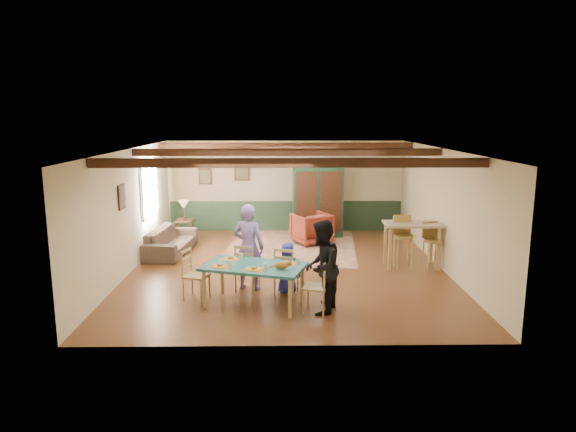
{
  "coord_description": "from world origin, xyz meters",
  "views": [
    {
      "loc": [
        -0.14,
        -11.23,
        3.41
      ],
      "look_at": [
        0.02,
        0.36,
        1.15
      ],
      "focal_mm": 32.0,
      "sensor_mm": 36.0,
      "label": 1
    }
  ],
  "objects_px": {
    "dining_chair_far_right": "(286,271)",
    "bar_stool_left": "(403,243)",
    "cat": "(281,265)",
    "person_woman": "(321,267)",
    "dining_chair_end_right": "(316,286)",
    "counter_table": "(411,245)",
    "person_man": "(249,247)",
    "sofa": "(171,241)",
    "armchair": "(311,228)",
    "end_table": "(185,230)",
    "table_lamp": "(184,210)",
    "dining_table": "(254,285)",
    "dining_chair_end_left": "(196,275)",
    "dining_chair_far_left": "(247,267)",
    "armoire": "(318,199)",
    "person_child": "(288,268)",
    "bar_stool_right": "(432,246)"
  },
  "relations": [
    {
      "from": "person_child",
      "to": "bar_stool_left",
      "type": "distance_m",
      "value": 3.08
    },
    {
      "from": "armoire",
      "to": "bar_stool_left",
      "type": "xyz_separation_m",
      "value": [
        1.71,
        -3.24,
        -0.49
      ]
    },
    {
      "from": "bar_stool_left",
      "to": "end_table",
      "type": "bearing_deg",
      "value": 151.91
    },
    {
      "from": "dining_chair_end_right",
      "to": "armoire",
      "type": "distance_m",
      "value": 5.87
    },
    {
      "from": "dining_chair_end_right",
      "to": "person_woman",
      "type": "bearing_deg",
      "value": 90.0
    },
    {
      "from": "person_man",
      "to": "cat",
      "type": "bearing_deg",
      "value": 136.55
    },
    {
      "from": "sofa",
      "to": "counter_table",
      "type": "relative_size",
      "value": 1.73
    },
    {
      "from": "armoire",
      "to": "sofa",
      "type": "height_order",
      "value": "armoire"
    },
    {
      "from": "armchair",
      "to": "end_table",
      "type": "xyz_separation_m",
      "value": [
        -3.51,
        0.42,
        -0.13
      ]
    },
    {
      "from": "person_child",
      "to": "counter_table",
      "type": "xyz_separation_m",
      "value": [
        2.84,
        1.71,
        0.01
      ]
    },
    {
      "from": "person_woman",
      "to": "counter_table",
      "type": "bearing_deg",
      "value": 157.67
    },
    {
      "from": "person_man",
      "to": "counter_table",
      "type": "xyz_separation_m",
      "value": [
        3.61,
        1.48,
        -0.35
      ]
    },
    {
      "from": "sofa",
      "to": "bar_stool_right",
      "type": "relative_size",
      "value": 1.99
    },
    {
      "from": "dining_chair_end_right",
      "to": "end_table",
      "type": "relative_size",
      "value": 1.63
    },
    {
      "from": "dining_chair_far_left",
      "to": "person_woman",
      "type": "relative_size",
      "value": 0.58
    },
    {
      "from": "dining_chair_far_left",
      "to": "armchair",
      "type": "relative_size",
      "value": 1.03
    },
    {
      "from": "cat",
      "to": "sofa",
      "type": "xyz_separation_m",
      "value": [
        -2.79,
        3.96,
        -0.53
      ]
    },
    {
      "from": "dining_chair_end_right",
      "to": "person_man",
      "type": "relative_size",
      "value": 0.55
    },
    {
      "from": "dining_chair_far_right",
      "to": "dining_table",
      "type": "bearing_deg",
      "value": 60.95
    },
    {
      "from": "table_lamp",
      "to": "dining_table",
      "type": "bearing_deg",
      "value": -66.56
    },
    {
      "from": "dining_table",
      "to": "dining_chair_end_left",
      "type": "relative_size",
      "value": 1.89
    },
    {
      "from": "person_woman",
      "to": "cat",
      "type": "distance_m",
      "value": 0.71
    },
    {
      "from": "dining_table",
      "to": "dining_chair_far_left",
      "type": "xyz_separation_m",
      "value": [
        -0.17,
        0.81,
        0.1
      ]
    },
    {
      "from": "armoire",
      "to": "person_man",
      "type": "bearing_deg",
      "value": -112.82
    },
    {
      "from": "dining_chair_end_right",
      "to": "bar_stool_right",
      "type": "height_order",
      "value": "bar_stool_right"
    },
    {
      "from": "person_child",
      "to": "armoire",
      "type": "bearing_deg",
      "value": -83.49
    },
    {
      "from": "table_lamp",
      "to": "armchair",
      "type": "bearing_deg",
      "value": -6.84
    },
    {
      "from": "dining_chair_end_right",
      "to": "end_table",
      "type": "xyz_separation_m",
      "value": [
        -3.29,
        5.39,
        -0.18
      ]
    },
    {
      "from": "armchair",
      "to": "dining_table",
      "type": "bearing_deg",
      "value": 48.25
    },
    {
      "from": "dining_chair_far_left",
      "to": "bar_stool_left",
      "type": "relative_size",
      "value": 0.79
    },
    {
      "from": "person_child",
      "to": "table_lamp",
      "type": "xyz_separation_m",
      "value": [
        -2.81,
        4.4,
        0.35
      ]
    },
    {
      "from": "dining_chair_end_right",
      "to": "sofa",
      "type": "xyz_separation_m",
      "value": [
        -3.39,
        4.05,
        -0.16
      ]
    },
    {
      "from": "dining_chair_far_right",
      "to": "bar_stool_left",
      "type": "distance_m",
      "value": 3.14
    },
    {
      "from": "person_man",
      "to": "person_child",
      "type": "distance_m",
      "value": 0.88
    },
    {
      "from": "armchair",
      "to": "counter_table",
      "type": "relative_size",
      "value": 0.74
    },
    {
      "from": "counter_table",
      "to": "cat",
      "type": "bearing_deg",
      "value": -138.53
    },
    {
      "from": "person_man",
      "to": "counter_table",
      "type": "relative_size",
      "value": 1.39
    },
    {
      "from": "dining_chair_far_left",
      "to": "bar_stool_left",
      "type": "distance_m",
      "value": 3.71
    },
    {
      "from": "person_child",
      "to": "counter_table",
      "type": "distance_m",
      "value": 3.32
    },
    {
      "from": "end_table",
      "to": "dining_chair_end_right",
      "type": "bearing_deg",
      "value": -58.58
    },
    {
      "from": "cat",
      "to": "person_woman",
      "type": "bearing_deg",
      "value": 8.13
    },
    {
      "from": "dining_chair_end_left",
      "to": "table_lamp",
      "type": "xyz_separation_m",
      "value": [
        -1.08,
        4.7,
        0.38
      ]
    },
    {
      "from": "dining_chair_end_right",
      "to": "person_child",
      "type": "xyz_separation_m",
      "value": [
        -0.48,
        0.99,
        0.03
      ]
    },
    {
      "from": "dining_chair_end_right",
      "to": "counter_table",
      "type": "bearing_deg",
      "value": 156.18
    },
    {
      "from": "dining_chair_far_left",
      "to": "table_lamp",
      "type": "height_order",
      "value": "table_lamp"
    },
    {
      "from": "dining_chair_far_right",
      "to": "dining_chair_end_left",
      "type": "xyz_separation_m",
      "value": [
        -1.7,
        -0.23,
        0.0
      ]
    },
    {
      "from": "dining_chair_far_left",
      "to": "table_lamp",
      "type": "distance_m",
      "value": 4.71
    },
    {
      "from": "person_man",
      "to": "person_woman",
      "type": "relative_size",
      "value": 1.05
    },
    {
      "from": "person_man",
      "to": "bar_stool_right",
      "type": "xyz_separation_m",
      "value": [
        4.04,
        1.28,
        -0.33
      ]
    },
    {
      "from": "person_man",
      "to": "person_child",
      "type": "bearing_deg",
      "value": -180.0
    }
  ]
}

